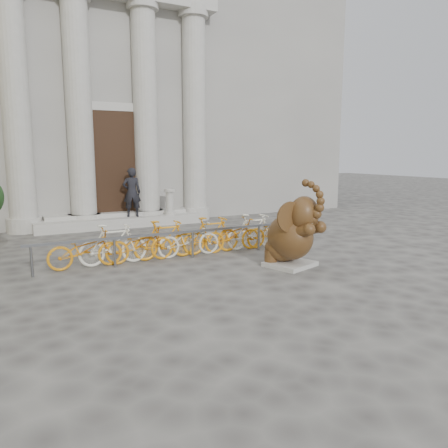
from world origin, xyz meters
TOP-DOWN VIEW (x-y plane):
  - ground at (0.00, 0.00)m, footprint 80.00×80.00m
  - classical_building at (0.00, 14.93)m, footprint 22.00×10.70m
  - entrance_steps at (0.00, 9.40)m, footprint 6.00×1.20m
  - elephant_statue at (2.13, 1.77)m, footprint 1.38×1.64m
  - bike_rack at (0.38, 3.89)m, footprint 8.00×0.53m
  - pedestrian at (0.43, 9.26)m, footprint 0.72×0.54m
  - balustrade_post at (1.83, 9.10)m, footprint 0.40×0.40m

SIDE VIEW (x-z plane):
  - ground at x=0.00m, z-range 0.00..0.00m
  - entrance_steps at x=0.00m, z-range 0.00..0.36m
  - bike_rack at x=0.38m, z-range 0.00..1.00m
  - elephant_statue at x=2.13m, z-range -0.28..1.79m
  - balustrade_post at x=1.83m, z-range 0.32..1.30m
  - pedestrian at x=0.43m, z-range 0.36..2.16m
  - classical_building at x=0.00m, z-range -0.02..11.98m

